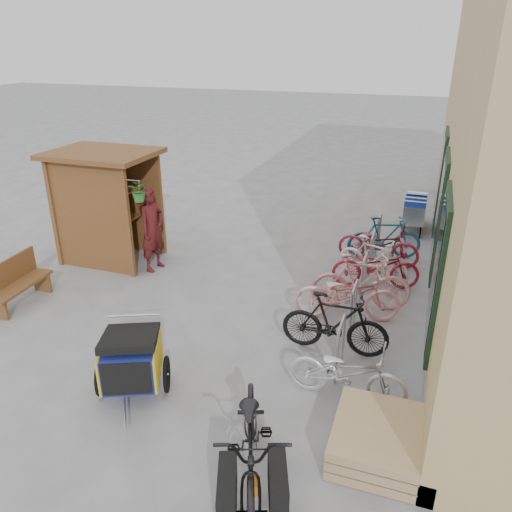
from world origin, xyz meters
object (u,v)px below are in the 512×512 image
(bike_1, at_px, (335,324))
(bike_3, at_px, (361,282))
(child_trailer, at_px, (131,358))
(cargo_bike, at_px, (252,446))
(bike_5, at_px, (373,259))
(bike_7, at_px, (384,238))
(person_kiosk, at_px, (152,229))
(pallet_stack, at_px, (376,440))
(bike_2, at_px, (347,295))
(bench, at_px, (16,282))
(bike_0, at_px, (347,372))
(bike_4, at_px, (376,267))
(kiosk, at_px, (102,191))
(bike_6, at_px, (378,244))
(shopping_carts, at_px, (415,208))

(bike_1, height_order, bike_3, bike_3)
(child_trailer, xyz_separation_m, cargo_bike, (2.09, -0.97, 0.01))
(cargo_bike, distance_m, bike_3, 4.34)
(bike_5, bearing_deg, bike_7, 14.77)
(child_trailer, xyz_separation_m, person_kiosk, (-1.74, 3.65, 0.36))
(child_trailer, xyz_separation_m, bike_3, (2.62, 3.34, -0.00))
(person_kiosk, distance_m, bike_1, 4.57)
(pallet_stack, distance_m, bike_5, 4.73)
(person_kiosk, height_order, bike_7, person_kiosk)
(person_kiosk, relative_size, bike_2, 0.98)
(bench, distance_m, bike_1, 5.81)
(bike_0, distance_m, bike_2, 2.13)
(child_trailer, xyz_separation_m, bike_0, (2.81, 0.80, -0.11))
(pallet_stack, xyz_separation_m, bike_4, (-0.54, 4.38, 0.23))
(kiosk, relative_size, bike_2, 1.38)
(bike_5, bearing_deg, bike_0, -158.54)
(bike_3, height_order, bike_6, bike_3)
(shopping_carts, height_order, bike_3, bike_3)
(person_kiosk, relative_size, bike_6, 1.03)
(cargo_bike, xyz_separation_m, bike_2, (0.37, 3.86, -0.07))
(bench, xyz_separation_m, bike_0, (6.17, -0.66, -0.02))
(shopping_carts, xyz_separation_m, bike_7, (-0.53, -2.17, -0.07))
(kiosk, distance_m, child_trailer, 4.92)
(pallet_stack, relative_size, bench, 0.86)
(shopping_carts, relative_size, bike_3, 0.83)
(pallet_stack, bearing_deg, bike_1, 114.42)
(bike_0, bearing_deg, bench, 84.81)
(bike_5, height_order, bike_7, bike_7)
(bike_4, bearing_deg, bike_3, 158.16)
(kiosk, relative_size, bike_3, 1.40)
(child_trailer, relative_size, bike_4, 0.98)
(child_trailer, relative_size, bike_3, 0.92)
(bench, relative_size, shopping_carts, 0.94)
(bench, relative_size, bike_0, 0.87)
(bike_3, height_order, bike_5, bike_3)
(cargo_bike, relative_size, person_kiosk, 1.25)
(kiosk, bearing_deg, bike_6, 16.31)
(cargo_bike, bearing_deg, shopping_carts, 62.17)
(person_kiosk, bearing_deg, bike_4, -72.79)
(pallet_stack, distance_m, cargo_bike, 1.55)
(bike_0, height_order, bike_2, bike_2)
(child_trailer, height_order, bike_0, child_trailer)
(child_trailer, bearing_deg, bike_2, 25.75)
(bench, relative_size, cargo_bike, 0.63)
(person_kiosk, height_order, bike_3, person_kiosk)
(bike_3, bearing_deg, bike_6, -14.43)
(shopping_carts, distance_m, bike_3, 4.67)
(bike_3, xyz_separation_m, bike_7, (0.17, 2.45, -0.05))
(bike_3, bearing_deg, child_trailer, 129.68)
(bike_1, height_order, bike_5, bike_1)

